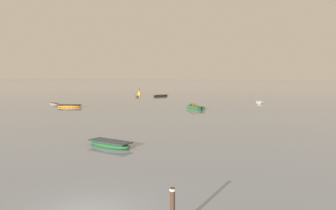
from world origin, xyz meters
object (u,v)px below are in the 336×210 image
object	(u,v)px
rowboat_moored_5	(70,106)
channel_buoy	(139,93)
rowboat_moored_3	(259,102)
rowboat_moored_2	(137,97)
rowboat_moored_4	(161,96)
rowboat_moored_6	(110,144)
motorboat_moored_1	(194,108)
rowboat_moored_7	(54,104)

from	to	relation	value
rowboat_moored_5	channel_buoy	bearing A→B (deg)	77.60
rowboat_moored_3	rowboat_moored_5	xyz separation A→B (m)	(-27.63, -22.84, 0.04)
rowboat_moored_2	rowboat_moored_4	distance (m)	6.44
rowboat_moored_6	motorboat_moored_1	bearing A→B (deg)	106.35
rowboat_moored_7	channel_buoy	distance (m)	32.35
rowboat_moored_5	rowboat_moored_6	xyz separation A→B (m)	(24.43, -21.70, -0.01)
rowboat_moored_2	rowboat_moored_6	world-z (taller)	rowboat_moored_6
motorboat_moored_1	rowboat_moored_5	bearing A→B (deg)	56.88
rowboat_moored_3	channel_buoy	distance (m)	36.96
rowboat_moored_3	rowboat_moored_7	distance (m)	39.60
channel_buoy	rowboat_moored_6	bearing A→B (deg)	-60.81
rowboat_moored_3	rowboat_moored_4	size ratio (longest dim) A/B	0.76
rowboat_moored_5	motorboat_moored_1	xyz separation A→B (m)	(20.05, 7.01, 0.01)
rowboat_moored_5	rowboat_moored_6	size ratio (longest dim) A/B	1.09
rowboat_moored_4	rowboat_moored_7	xyz separation A→B (m)	(-7.32, -29.56, -0.05)
rowboat_moored_4	rowboat_moored_6	xyz separation A→B (m)	(23.57, -53.95, -0.02)
rowboat_moored_2	rowboat_moored_3	xyz separation A→B (m)	(31.04, -4.60, 0.01)
rowboat_moored_4	rowboat_moored_5	bearing A→B (deg)	-150.37
rowboat_moored_2	motorboat_moored_1	world-z (taller)	motorboat_moored_1
rowboat_moored_5	rowboat_moored_7	bearing A→B (deg)	133.26
rowboat_moored_3	channel_buoy	xyz separation A→B (m)	(-34.89, 12.18, 0.32)
rowboat_moored_7	motorboat_moored_1	size ratio (longest dim) A/B	0.78
rowboat_moored_4	channel_buoy	xyz separation A→B (m)	(-8.12, 2.77, 0.28)
rowboat_moored_3	rowboat_moored_5	bearing A→B (deg)	-68.98
rowboat_moored_6	motorboat_moored_1	size ratio (longest dim) A/B	0.99
rowboat_moored_3	rowboat_moored_4	world-z (taller)	rowboat_moored_4
rowboat_moored_3	rowboat_moored_6	bearing A→B (deg)	-22.67
rowboat_moored_4	rowboat_moored_7	bearing A→B (deg)	-162.74
rowboat_moored_2	motorboat_moored_1	bearing A→B (deg)	-151.12
rowboat_moored_6	rowboat_moored_4	bearing A→B (deg)	121.27
rowboat_moored_2	rowboat_moored_5	distance (m)	27.65
rowboat_moored_2	channel_buoy	xyz separation A→B (m)	(-3.85, 7.59, 0.34)
motorboat_moored_1	channel_buoy	xyz separation A→B (m)	(-27.31, 28.02, 0.27)
rowboat_moored_6	rowboat_moored_5	bearing A→B (deg)	146.07
rowboat_moored_4	rowboat_moored_5	world-z (taller)	rowboat_moored_4
rowboat_moored_2	rowboat_moored_4	world-z (taller)	rowboat_moored_4
rowboat_moored_2	rowboat_moored_6	bearing A→B (deg)	-170.54
motorboat_moored_1	rowboat_moored_6	bearing A→B (deg)	136.29
rowboat_moored_4	rowboat_moored_5	xyz separation A→B (m)	(-0.86, -32.25, -0.00)
rowboat_moored_6	channel_buoy	distance (m)	64.98
channel_buoy	rowboat_moored_5	bearing A→B (deg)	-78.29
rowboat_moored_7	motorboat_moored_1	distance (m)	26.86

